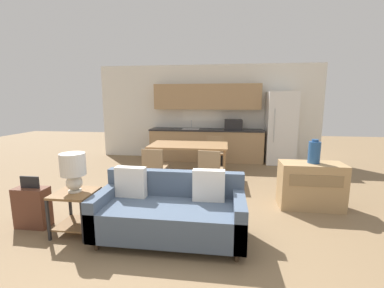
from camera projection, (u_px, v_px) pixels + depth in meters
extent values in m
plane|color=#7F6647|center=(178.00, 239.00, 3.19)|extent=(20.00, 20.00, 0.00)
cube|color=silver|center=(207.00, 112.00, 7.48)|extent=(6.40, 0.06, 2.70)
cube|color=white|center=(202.00, 105.00, 7.43)|extent=(1.15, 0.01, 0.96)
cube|color=tan|center=(206.00, 145.00, 7.31)|extent=(3.14, 0.62, 0.86)
cube|color=#232326|center=(206.00, 130.00, 7.23)|extent=(3.17, 0.65, 0.04)
cube|color=#B2B5B7|center=(191.00, 129.00, 7.24)|extent=(0.48, 0.36, 0.01)
cylinder|color=#B7BABC|center=(192.00, 124.00, 7.38)|extent=(0.02, 0.02, 0.24)
cube|color=tan|center=(207.00, 97.00, 7.21)|extent=(2.98, 0.34, 0.70)
cube|color=black|center=(233.00, 125.00, 7.06)|extent=(0.48, 0.36, 0.28)
cube|color=white|center=(280.00, 128.00, 6.90)|extent=(0.75, 0.68, 1.93)
cylinder|color=silver|center=(274.00, 126.00, 6.56)|extent=(0.02, 0.02, 0.87)
cube|color=olive|center=(189.00, 145.00, 5.53)|extent=(1.66, 0.93, 0.04)
cylinder|color=olive|center=(149.00, 166.00, 5.31)|extent=(0.05, 0.05, 0.73)
cylinder|color=olive|center=(224.00, 169.00, 5.10)|extent=(0.05, 0.05, 0.73)
cylinder|color=olive|center=(159.00, 157.00, 6.09)|extent=(0.05, 0.05, 0.73)
cylinder|color=olive|center=(224.00, 159.00, 5.89)|extent=(0.05, 0.05, 0.73)
cylinder|color=#3D2D1E|center=(96.00, 245.00, 2.97)|extent=(0.05, 0.05, 0.10)
cylinder|color=#3D2D1E|center=(237.00, 257.00, 2.76)|extent=(0.05, 0.05, 0.10)
cylinder|color=#3D2D1E|center=(119.00, 220.00, 3.60)|extent=(0.05, 0.05, 0.10)
cylinder|color=#3D2D1E|center=(235.00, 228.00, 3.38)|extent=(0.05, 0.05, 0.10)
cube|color=#47566B|center=(170.00, 219.00, 3.14)|extent=(1.81, 0.80, 0.36)
cube|color=#47566B|center=(175.00, 196.00, 3.43)|extent=(1.81, 0.14, 0.70)
cube|color=#47566B|center=(105.00, 209.00, 3.24)|extent=(0.14, 0.80, 0.50)
cube|color=#47566B|center=(239.00, 217.00, 3.02)|extent=(0.14, 0.80, 0.50)
cube|color=silver|center=(131.00, 182.00, 3.34)|extent=(0.40, 0.14, 0.40)
cube|color=silver|center=(209.00, 185.00, 3.21)|extent=(0.40, 0.13, 0.40)
cube|color=brown|center=(74.00, 193.00, 3.27)|extent=(0.49, 0.49, 0.03)
cube|color=brown|center=(77.00, 224.00, 3.35)|extent=(0.44, 0.44, 0.02)
cube|color=#232326|center=(48.00, 220.00, 3.13)|extent=(0.03, 0.03, 0.52)
cube|color=#232326|center=(83.00, 223.00, 3.07)|extent=(0.03, 0.03, 0.52)
cube|color=#232326|center=(70.00, 206.00, 3.57)|extent=(0.03, 0.03, 0.52)
cube|color=#232326|center=(101.00, 207.00, 3.51)|extent=(0.03, 0.03, 0.52)
cylinder|color=silver|center=(75.00, 191.00, 3.29)|extent=(0.16, 0.16, 0.02)
sphere|color=silver|center=(74.00, 183.00, 3.27)|extent=(0.20, 0.20, 0.20)
cylinder|color=beige|center=(73.00, 164.00, 3.23)|extent=(0.31, 0.31, 0.28)
cube|color=tan|center=(311.00, 185.00, 4.10)|extent=(0.97, 0.46, 0.73)
cube|color=olive|center=(316.00, 181.00, 3.84)|extent=(0.77, 0.01, 0.18)
cylinder|color=#234C84|center=(314.00, 152.00, 4.02)|extent=(0.18, 0.18, 0.34)
cylinder|color=#234C84|center=(315.00, 141.00, 3.98)|extent=(0.10, 0.10, 0.04)
cube|color=#997A56|center=(211.00, 169.00, 4.77)|extent=(0.48, 0.48, 0.04)
cube|color=#997A56|center=(209.00, 161.00, 4.55)|extent=(0.40, 0.09, 0.37)
cylinder|color=black|center=(221.00, 179.00, 4.92)|extent=(0.03, 0.03, 0.42)
cylinder|color=black|center=(204.00, 178.00, 5.01)|extent=(0.03, 0.03, 0.42)
cylinder|color=black|center=(218.00, 185.00, 4.60)|extent=(0.03, 0.03, 0.42)
cylinder|color=black|center=(200.00, 183.00, 4.69)|extent=(0.03, 0.03, 0.42)
cube|color=#997A56|center=(215.00, 153.00, 6.24)|extent=(0.45, 0.45, 0.04)
cube|color=#997A56|center=(215.00, 143.00, 6.40)|extent=(0.40, 0.06, 0.37)
cylinder|color=black|center=(208.00, 164.00, 6.13)|extent=(0.03, 0.03, 0.42)
cylinder|color=black|center=(222.00, 164.00, 6.10)|extent=(0.03, 0.03, 0.42)
cylinder|color=black|center=(208.00, 160.00, 6.46)|extent=(0.03, 0.03, 0.42)
cylinder|color=black|center=(221.00, 160.00, 6.44)|extent=(0.03, 0.03, 0.42)
cube|color=#997A56|center=(156.00, 167.00, 4.91)|extent=(0.44, 0.44, 0.04)
cube|color=#997A56|center=(152.00, 159.00, 4.69)|extent=(0.40, 0.05, 0.37)
cylinder|color=black|center=(167.00, 177.00, 5.09)|extent=(0.03, 0.03, 0.42)
cylinder|color=black|center=(151.00, 176.00, 5.14)|extent=(0.03, 0.03, 0.42)
cylinder|color=black|center=(162.00, 182.00, 4.76)|extent=(0.03, 0.03, 0.42)
cylinder|color=black|center=(145.00, 181.00, 4.81)|extent=(0.03, 0.03, 0.42)
cube|color=brown|center=(33.00, 207.00, 3.48)|extent=(0.44, 0.22, 0.55)
cube|color=black|center=(30.00, 182.00, 3.41)|extent=(0.26, 0.02, 0.16)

